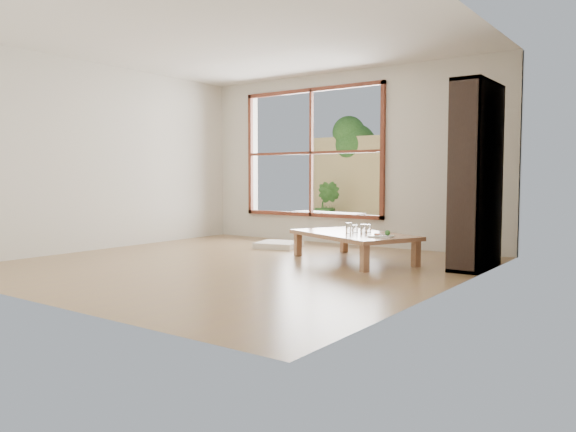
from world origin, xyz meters
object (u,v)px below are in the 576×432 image
low_table (353,236)px  garden_bench (328,216)px  food_tray (382,235)px  bookshelf (476,176)px

low_table → garden_bench: garden_bench is taller
food_tray → garden_bench: size_ratio=0.21×
bookshelf → food_tray: bookshelf is taller
garden_bench → bookshelf: bearing=-25.7°
bookshelf → garden_bench: 3.53m
food_tray → garden_bench: 3.13m
low_table → garden_bench: bearing=153.2°
low_table → garden_bench: size_ratio=1.37×
bookshelf → food_tray: bearing=-147.9°
garden_bench → low_table: bearing=-47.2°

